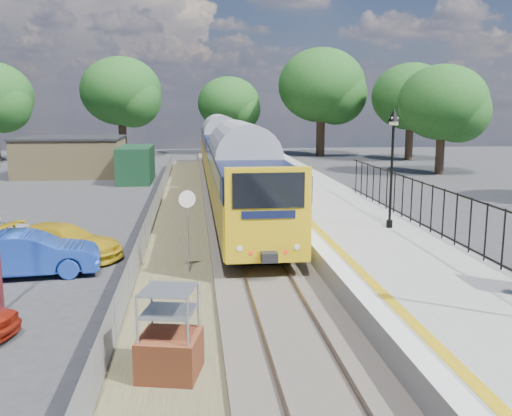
{
  "coord_description": "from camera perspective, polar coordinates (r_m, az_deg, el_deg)",
  "views": [
    {
      "loc": [
        -2.29,
        -15.07,
        5.6
      ],
      "look_at": [
        -0.08,
        4.78,
        2.0
      ],
      "focal_mm": 40.0,
      "sensor_mm": 36.0,
      "label": 1
    }
  ],
  "objects": [
    {
      "name": "ground",
      "position": [
        16.24,
        2.18,
        -9.97
      ],
      "size": [
        120.0,
        120.0,
        0.0
      ],
      "primitive_type": "plane",
      "color": "#2D2D30",
      "rests_on": "ground"
    },
    {
      "name": "track_bed",
      "position": [
        25.41,
        -2.1,
        -2.31
      ],
      "size": [
        5.9,
        80.0,
        0.29
      ],
      "color": "#473F38",
      "rests_on": "ground"
    },
    {
      "name": "platform",
      "position": [
        24.51,
        9.16,
        -2.04
      ],
      "size": [
        5.0,
        70.0,
        0.9
      ],
      "primitive_type": "cube",
      "color": "gray",
      "rests_on": "ground"
    },
    {
      "name": "platform_edge",
      "position": [
        23.95,
        4.43,
        -1.12
      ],
      "size": [
        0.9,
        70.0,
        0.01
      ],
      "color": "silver",
      "rests_on": "platform"
    },
    {
      "name": "victorian_lamp_north",
      "position": [
        22.43,
        13.53,
        6.61
      ],
      "size": [
        0.44,
        0.44,
        4.6
      ],
      "color": "black",
      "rests_on": "platform"
    },
    {
      "name": "palisade_fence",
      "position": [
        19.79,
        20.31,
        -1.39
      ],
      "size": [
        0.12,
        26.0,
        2.0
      ],
      "color": "black",
      "rests_on": "platform"
    },
    {
      "name": "wire_fence",
      "position": [
        27.59,
        -10.21,
        -0.39
      ],
      "size": [
        0.06,
        52.0,
        1.2
      ],
      "color": "#999EA3",
      "rests_on": "ground"
    },
    {
      "name": "outbuilding",
      "position": [
        47.25,
        -16.9,
        4.83
      ],
      "size": [
        10.8,
        10.1,
        3.12
      ],
      "color": "#978255",
      "rests_on": "ground"
    },
    {
      "name": "tree_line",
      "position": [
        57.19,
        -2.7,
        11.22
      ],
      "size": [
        56.8,
        43.8,
        11.88
      ],
      "color": "#332319",
      "rests_on": "ground"
    },
    {
      "name": "train",
      "position": [
        37.79,
        -2.86,
        5.26
      ],
      "size": [
        2.82,
        40.83,
        3.51
      ],
      "color": "gold",
      "rests_on": "ground"
    },
    {
      "name": "brick_plinth",
      "position": [
        12.19,
        -8.65,
        -12.41
      ],
      "size": [
        1.44,
        1.44,
        1.95
      ],
      "rotation": [
        0.0,
        0.0,
        -0.22
      ],
      "color": "brown",
      "rests_on": "ground"
    },
    {
      "name": "speed_sign",
      "position": [
        19.0,
        -6.87,
        -0.93
      ],
      "size": [
        0.56,
        0.2,
        2.86
      ],
      "rotation": [
        0.0,
        0.0,
        0.31
      ],
      "color": "#999EA3",
      "rests_on": "ground"
    },
    {
      "name": "car_blue",
      "position": [
        20.37,
        -21.79,
        -4.3
      ],
      "size": [
        4.72,
        2.13,
        1.5
      ],
      "primitive_type": "imported",
      "rotation": [
        0.0,
        0.0,
        1.69
      ],
      "color": "#1B3DA5",
      "rests_on": "ground"
    },
    {
      "name": "car_yellow",
      "position": [
        22.14,
        -18.82,
        -3.25
      ],
      "size": [
        4.86,
        3.1,
        1.31
      ],
      "primitive_type": "imported",
      "rotation": [
        0.0,
        0.0,
        1.27
      ],
      "color": "gold",
      "rests_on": "ground"
    }
  ]
}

